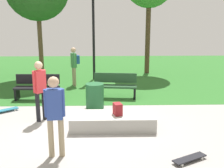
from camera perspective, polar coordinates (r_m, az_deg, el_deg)
name	(u,v)px	position (r m, az deg, el deg)	size (l,w,h in m)	color
ground_plane	(83,123)	(7.94, -6.05, -8.05)	(28.00, 28.00, 0.00)	#9E9993
grass_lawn	(93,71)	(15.43, -3.89, 2.70)	(26.60, 12.44, 0.01)	#2D6B28
concrete_ledge	(113,121)	(7.50, 0.12, -7.74)	(2.26, 0.89, 0.38)	#A8A59E
backpack_on_ledge	(118,109)	(7.37, 1.17, -5.24)	(0.28, 0.20, 0.32)	maroon
skater_performing_trick	(55,111)	(5.85, -11.82, -5.45)	(0.43, 0.23, 1.77)	tan
skater_watching	(40,86)	(8.04, -14.81, -0.48)	(0.36, 0.37, 1.75)	black
skateboard_by_ledge	(190,158)	(6.14, 15.86, -14.66)	(0.80, 0.55, 0.08)	black
skateboard_spare	(5,110)	(9.38, -21.35, -5.08)	(0.76, 0.65, 0.08)	teal
park_bench_center_lawn	(115,85)	(10.18, 0.63, -0.23)	(1.64, 0.65, 0.91)	#1E4223
park_bench_far_right	(37,87)	(10.34, -15.31, -0.51)	(1.61, 0.52, 0.91)	black
lamp_post	(93,28)	(13.13, -3.88, 11.63)	(0.28, 0.28, 4.04)	black
trash_bin	(95,96)	(9.05, -3.60, -2.48)	(0.59, 0.59, 0.83)	#1E592D
pedestrian_with_backpack	(74,63)	(12.03, -7.87, 4.37)	(0.41, 0.41, 1.68)	tan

